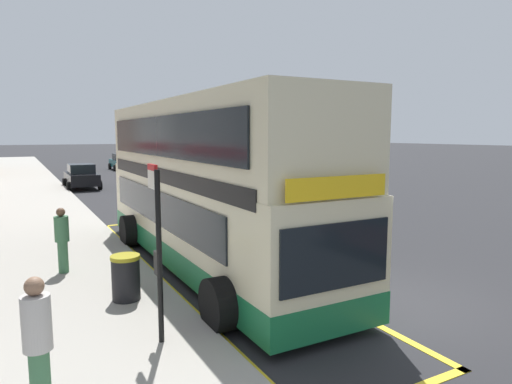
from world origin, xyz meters
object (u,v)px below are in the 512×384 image
(bus_stop_sign, at_px, (158,241))
(pedestrian_waiting_near_sign, at_px, (38,341))
(parked_car_black_behind, at_px, (81,176))
(pedestrian_further_back, at_px, (62,238))
(double_decker_bus, at_px, (205,190))
(parked_car_teal_distant, at_px, (122,162))
(parked_car_silver_ahead, at_px, (179,175))
(litter_bin, at_px, (126,277))

(bus_stop_sign, xyz_separation_m, pedestrian_waiting_near_sign, (-1.86, -1.31, -0.74))
(bus_stop_sign, bearing_deg, parked_car_black_behind, 85.48)
(pedestrian_waiting_near_sign, height_order, pedestrian_further_back, pedestrian_waiting_near_sign)
(pedestrian_waiting_near_sign, bearing_deg, double_decker_bus, 51.18)
(pedestrian_waiting_near_sign, distance_m, pedestrian_further_back, 6.12)
(parked_car_teal_distant, bearing_deg, bus_stop_sign, -102.91)
(parked_car_silver_ahead, bearing_deg, parked_car_black_behind, 158.72)
(bus_stop_sign, distance_m, pedestrian_further_back, 4.93)
(parked_car_teal_distant, distance_m, pedestrian_waiting_near_sign, 41.17)
(parked_car_silver_ahead, height_order, parked_car_teal_distant, same)
(double_decker_bus, bearing_deg, parked_car_teal_distant, 81.65)
(parked_car_black_behind, relative_size, pedestrian_waiting_near_sign, 2.40)
(bus_stop_sign, distance_m, pedestrian_waiting_near_sign, 2.39)
(double_decker_bus, distance_m, litter_bin, 3.56)
(double_decker_bus, height_order, parked_car_silver_ahead, double_decker_bus)
(bus_stop_sign, distance_m, litter_bin, 2.46)
(pedestrian_waiting_near_sign, relative_size, litter_bin, 1.86)
(double_decker_bus, relative_size, parked_car_teal_distant, 2.66)
(pedestrian_further_back, xyz_separation_m, litter_bin, (0.96, -2.61, -0.41))
(parked_car_silver_ahead, distance_m, litter_bin, 21.30)
(bus_stop_sign, xyz_separation_m, parked_car_teal_distant, (7.59, 38.76, -1.04))
(parked_car_silver_ahead, height_order, litter_bin, parked_car_silver_ahead)
(double_decker_bus, distance_m, bus_stop_sign, 4.82)
(bus_stop_sign, height_order, litter_bin, bus_stop_sign)
(parked_car_silver_ahead, xyz_separation_m, parked_car_teal_distant, (-0.21, 16.83, 0.00))
(double_decker_bus, height_order, bus_stop_sign, double_decker_bus)
(pedestrian_waiting_near_sign, xyz_separation_m, litter_bin, (1.78, 3.45, -0.48))
(parked_car_teal_distant, distance_m, litter_bin, 37.41)
(bus_stop_sign, distance_m, parked_car_teal_distant, 39.51)
(bus_stop_sign, distance_m, parked_car_black_behind, 24.32)
(double_decker_bus, bearing_deg, litter_bin, -142.59)
(parked_car_black_behind, distance_m, pedestrian_waiting_near_sign, 25.81)
(parked_car_teal_distant, bearing_deg, pedestrian_waiting_near_sign, -105.10)
(pedestrian_further_back, bearing_deg, parked_car_teal_distant, 75.76)
(parked_car_silver_ahead, bearing_deg, bus_stop_sign, -109.60)
(parked_car_teal_distant, height_order, pedestrian_further_back, pedestrian_further_back)
(parked_car_silver_ahead, xyz_separation_m, pedestrian_further_back, (-8.84, -17.18, 0.22))
(parked_car_black_behind, xyz_separation_m, parked_car_teal_distant, (5.68, 14.54, 0.00))
(bus_stop_sign, height_order, parked_car_black_behind, bus_stop_sign)
(bus_stop_sign, bearing_deg, litter_bin, 92.19)
(parked_car_black_behind, bearing_deg, pedestrian_waiting_near_sign, -96.87)
(bus_stop_sign, xyz_separation_m, litter_bin, (-0.08, 2.14, -1.22))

